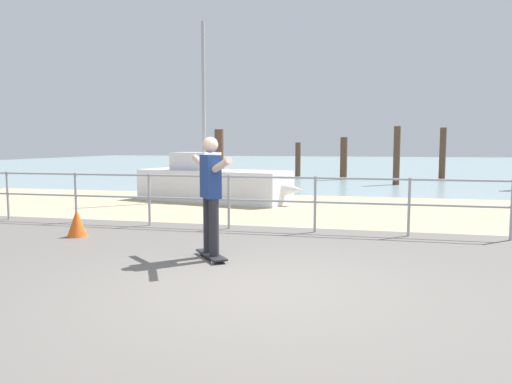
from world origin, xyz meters
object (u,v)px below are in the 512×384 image
object	(u,v)px
sailboat	(218,184)
traffic_cone	(77,224)
skateboard	(211,255)
skateboarder	(211,188)

from	to	relation	value
sailboat	traffic_cone	size ratio (longest dim) A/B	10.13
skateboard	traffic_cone	bearing A→B (deg)	160.21
skateboarder	traffic_cone	distance (m)	3.08
traffic_cone	skateboarder	bearing A→B (deg)	-19.79
traffic_cone	sailboat	bearing A→B (deg)	82.13
skateboarder	traffic_cone	bearing A→B (deg)	160.21
skateboard	traffic_cone	xyz separation A→B (m)	(-2.81, 1.01, 0.18)
skateboard	skateboarder	size ratio (longest dim) A/B	0.46
sailboat	skateboard	xyz separation A→B (m)	(2.03, -6.65, -0.45)
sailboat	skateboard	world-z (taller)	sailboat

